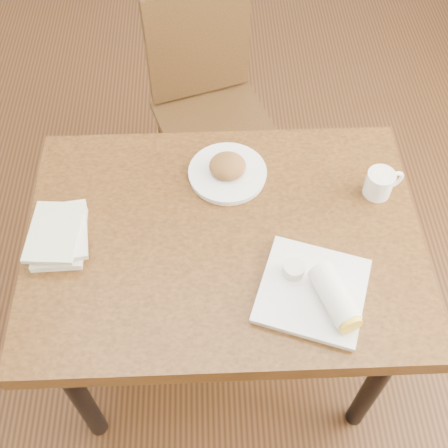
{
  "coord_description": "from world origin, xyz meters",
  "views": [
    {
      "loc": [
        -0.03,
        -0.89,
        2.05
      ],
      "look_at": [
        0.0,
        0.0,
        0.8
      ],
      "focal_mm": 45.0,
      "sensor_mm": 36.0,
      "label": 1
    }
  ],
  "objects_px": {
    "table": "(224,251)",
    "chair_far": "(209,99)",
    "plate_burrito": "(319,292)",
    "book_stack": "(59,235)",
    "plate_scone": "(228,171)",
    "coffee_mug": "(380,183)"
  },
  "relations": [
    {
      "from": "table",
      "to": "chair_far",
      "type": "xyz_separation_m",
      "value": [
        -0.03,
        0.78,
        -0.11
      ]
    },
    {
      "from": "plate_burrito",
      "to": "book_stack",
      "type": "bearing_deg",
      "value": 163.29
    },
    {
      "from": "table",
      "to": "chair_far",
      "type": "relative_size",
      "value": 1.17
    },
    {
      "from": "plate_scone",
      "to": "book_stack",
      "type": "distance_m",
      "value": 0.52
    },
    {
      "from": "book_stack",
      "to": "coffee_mug",
      "type": "bearing_deg",
      "value": 8.45
    },
    {
      "from": "plate_scone",
      "to": "coffee_mug",
      "type": "distance_m",
      "value": 0.45
    },
    {
      "from": "coffee_mug",
      "to": "plate_burrito",
      "type": "xyz_separation_m",
      "value": [
        -0.22,
        -0.34,
        -0.02
      ]
    },
    {
      "from": "plate_scone",
      "to": "plate_burrito",
      "type": "xyz_separation_m",
      "value": [
        0.22,
        -0.42,
        0.0
      ]
    },
    {
      "from": "plate_scone",
      "to": "plate_burrito",
      "type": "height_order",
      "value": "plate_burrito"
    },
    {
      "from": "table",
      "to": "book_stack",
      "type": "bearing_deg",
      "value": -179.86
    },
    {
      "from": "table",
      "to": "plate_burrito",
      "type": "xyz_separation_m",
      "value": [
        0.24,
        -0.21,
        0.12
      ]
    },
    {
      "from": "table",
      "to": "plate_scone",
      "type": "relative_size",
      "value": 4.7
    },
    {
      "from": "chair_far",
      "to": "plate_burrito",
      "type": "bearing_deg",
      "value": -75.02
    },
    {
      "from": "table",
      "to": "book_stack",
      "type": "xyz_separation_m",
      "value": [
        -0.45,
        -0.0,
        0.12
      ]
    },
    {
      "from": "table",
      "to": "plate_burrito",
      "type": "height_order",
      "value": "plate_burrito"
    },
    {
      "from": "table",
      "to": "coffee_mug",
      "type": "relative_size",
      "value": 9.35
    },
    {
      "from": "book_stack",
      "to": "chair_far",
      "type": "bearing_deg",
      "value": 61.54
    },
    {
      "from": "plate_scone",
      "to": "coffee_mug",
      "type": "xyz_separation_m",
      "value": [
        0.44,
        -0.08,
        0.02
      ]
    },
    {
      "from": "plate_scone",
      "to": "coffee_mug",
      "type": "height_order",
      "value": "coffee_mug"
    },
    {
      "from": "plate_burrito",
      "to": "coffee_mug",
      "type": "bearing_deg",
      "value": 56.82
    },
    {
      "from": "coffee_mug",
      "to": "plate_burrito",
      "type": "distance_m",
      "value": 0.41
    },
    {
      "from": "chair_far",
      "to": "plate_scone",
      "type": "distance_m",
      "value": 0.61
    }
  ]
}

